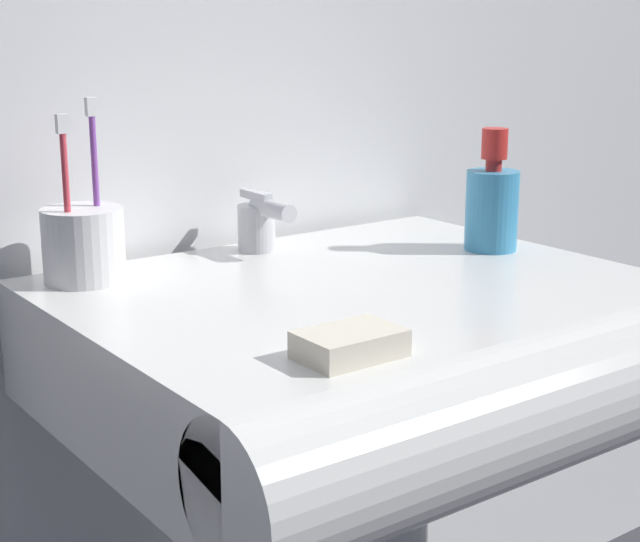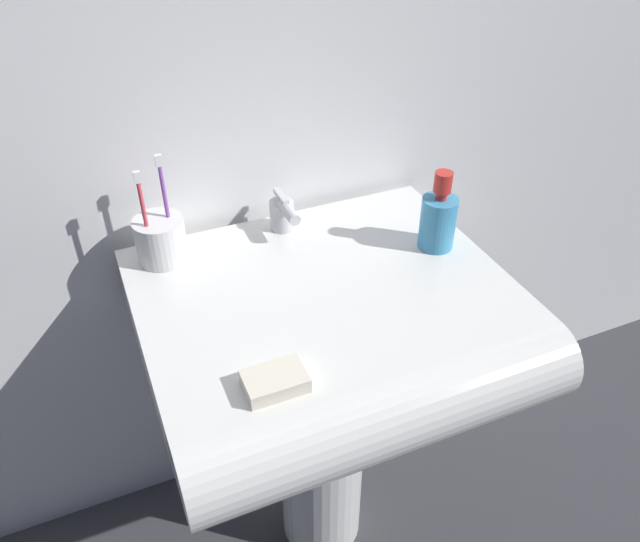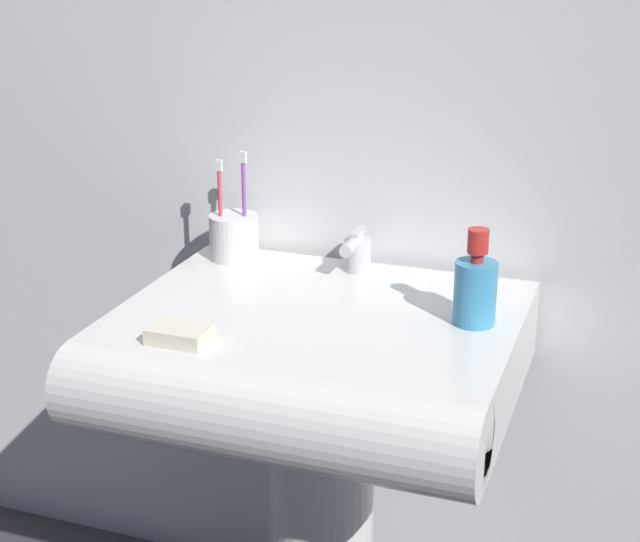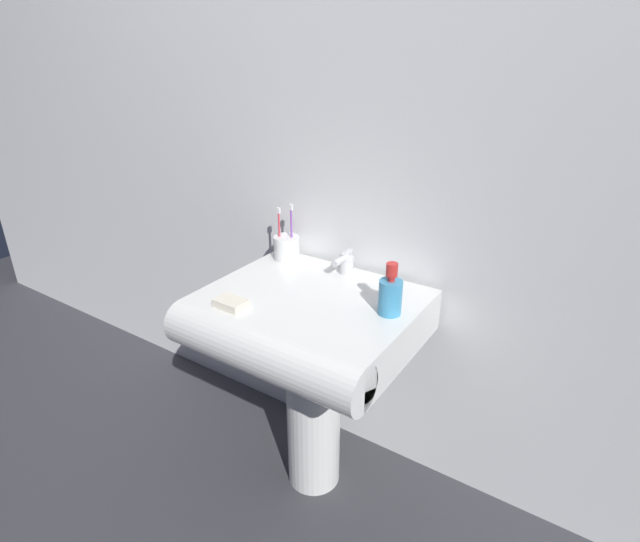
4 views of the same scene
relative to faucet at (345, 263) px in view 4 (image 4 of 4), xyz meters
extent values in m
plane|color=#38383D|center=(0.00, -0.19, -0.76)|extent=(6.00, 6.00, 0.00)
cube|color=white|center=(0.00, 0.10, 0.44)|extent=(5.00, 0.05, 2.40)
cylinder|color=white|center=(0.00, -0.19, -0.47)|extent=(0.18, 0.18, 0.59)
cube|color=white|center=(0.00, -0.19, -0.10)|extent=(0.62, 0.48, 0.13)
cylinder|color=white|center=(0.00, -0.43, -0.10)|extent=(0.62, 0.13, 0.13)
cylinder|color=silver|center=(0.00, 0.01, -0.01)|extent=(0.05, 0.05, 0.06)
cylinder|color=silver|center=(0.00, -0.03, 0.02)|extent=(0.02, 0.07, 0.02)
cube|color=silver|center=(0.00, 0.01, 0.03)|extent=(0.01, 0.06, 0.01)
cylinder|color=white|center=(-0.23, -0.01, 0.00)|extent=(0.09, 0.09, 0.08)
cylinder|color=#D83F4C|center=(-0.25, -0.02, 0.05)|extent=(0.01, 0.01, 0.15)
cube|color=white|center=(-0.25, -0.02, 0.14)|extent=(0.01, 0.01, 0.02)
cylinder|color=purple|center=(-0.21, 0.00, 0.06)|extent=(0.01, 0.01, 0.16)
cube|color=white|center=(-0.21, 0.00, 0.15)|extent=(0.01, 0.01, 0.02)
cylinder|color=#3F99CC|center=(0.24, -0.16, 0.01)|extent=(0.07, 0.07, 0.10)
cylinder|color=red|center=(0.24, -0.16, 0.07)|extent=(0.02, 0.02, 0.01)
cylinder|color=red|center=(0.24, -0.16, 0.10)|extent=(0.03, 0.03, 0.04)
cube|color=silver|center=(-0.15, -0.38, -0.02)|extent=(0.09, 0.06, 0.02)
camera|label=1|loc=(-0.64, -1.00, 0.24)|focal=55.00mm
camera|label=2|loc=(-0.33, -0.96, 0.62)|focal=35.00mm
camera|label=3|loc=(0.48, -1.55, 0.55)|focal=55.00mm
camera|label=4|loc=(0.75, -1.28, 0.64)|focal=28.00mm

